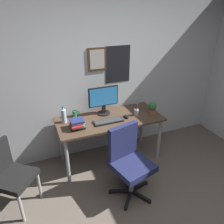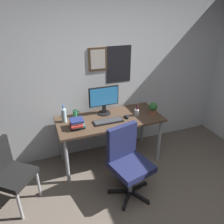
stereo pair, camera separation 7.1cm
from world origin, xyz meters
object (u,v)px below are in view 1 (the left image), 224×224
at_px(potted_plant, 152,108).
at_px(computer_mouse, 127,117).
at_px(side_chair, 9,173).
at_px(keyboard, 108,121).
at_px(monitor, 103,99).
at_px(book_stack_left, 77,124).
at_px(water_bottle, 64,116).
at_px(office_chair, 128,158).
at_px(coffee_mug_near, 75,114).
at_px(pen_cup, 136,112).

bearing_deg(potted_plant, computer_mouse, 176.06).
relative_size(computer_mouse, potted_plant, 0.56).
bearing_deg(side_chair, keyboard, 11.89).
bearing_deg(monitor, side_chair, -157.82).
relative_size(computer_mouse, book_stack_left, 0.57).
bearing_deg(potted_plant, book_stack_left, -179.75).
bearing_deg(monitor, keyboard, -96.33).
distance_m(keyboard, water_bottle, 0.64).
bearing_deg(side_chair, water_bottle, 33.30).
distance_m(office_chair, book_stack_left, 0.82).
distance_m(monitor, book_stack_left, 0.59).
height_order(computer_mouse, book_stack_left, book_stack_left).
relative_size(monitor, book_stack_left, 2.37).
bearing_deg(office_chair, side_chair, 167.55).
distance_m(monitor, keyboard, 0.36).
distance_m(side_chair, keyboard, 1.42).
distance_m(side_chair, monitor, 1.59).
xyz_separation_m(side_chair, book_stack_left, (0.91, 0.28, 0.32)).
height_order(office_chair, book_stack_left, office_chair).
bearing_deg(side_chair, office_chair, -12.45).
height_order(keyboard, coffee_mug_near, coffee_mug_near).
bearing_deg(keyboard, water_bottle, 159.14).
relative_size(monitor, potted_plant, 2.36).
bearing_deg(potted_plant, side_chair, -172.23).
height_order(monitor, pen_cup, monitor).
height_order(computer_mouse, coffee_mug_near, coffee_mug_near).
distance_m(computer_mouse, potted_plant, 0.43).
bearing_deg(keyboard, potted_plant, -0.24).
relative_size(coffee_mug_near, pen_cup, 0.54).
bearing_deg(keyboard, monitor, 83.67).
distance_m(water_bottle, coffee_mug_near, 0.23).
relative_size(office_chair, potted_plant, 4.87).
height_order(coffee_mug_near, potted_plant, potted_plant).
height_order(monitor, potted_plant, monitor).
height_order(side_chair, monitor, monitor).
distance_m(water_bottle, pen_cup, 1.07).
relative_size(side_chair, book_stack_left, 4.50).
height_order(computer_mouse, pen_cup, pen_cup).
bearing_deg(water_bottle, monitor, 5.38).
distance_m(coffee_mug_near, book_stack_left, 0.36).
relative_size(monitor, keyboard, 1.07).
bearing_deg(office_chair, potted_plant, 41.32).
relative_size(keyboard, water_bottle, 1.70).
height_order(office_chair, water_bottle, water_bottle).
xyz_separation_m(keyboard, computer_mouse, (0.30, 0.03, 0.01)).
xyz_separation_m(computer_mouse, water_bottle, (-0.89, 0.20, 0.09)).
height_order(monitor, keyboard, monitor).
relative_size(office_chair, computer_mouse, 8.64).
bearing_deg(pen_cup, monitor, 151.77).
bearing_deg(water_bottle, side_chair, -146.70).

